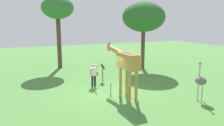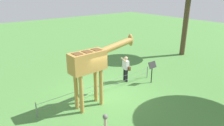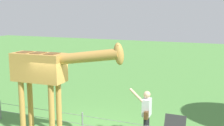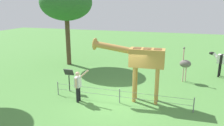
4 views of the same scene
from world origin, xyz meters
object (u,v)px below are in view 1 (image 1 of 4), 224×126
Objects in this scene: ostrich at (201,81)px; info_sign at (103,69)px; tree_east at (144,17)px; tree_northeast at (58,9)px; visitor at (94,74)px; giraffe at (126,62)px.

info_sign is at bearing 30.42° from ostrich.
info_sign is at bearing 118.32° from tree_east.
tree_northeast is 5.25× the size of info_sign.
ostrich is 9.97m from tree_east.
tree_east is at bearing -58.22° from visitor.
visitor is 8.93m from tree_northeast.
giraffe is at bearing 179.18° from info_sign.
visitor is 0.24× the size of tree_northeast.
visitor is 8.51m from tree_east.
tree_east is 0.92× the size of tree_northeast.
tree_east is (3.94, -6.36, 4.04)m from visitor.
ostrich is (-2.21, -3.73, -0.98)m from giraffe.
visitor is 0.75× the size of ostrich.
tree_northeast reaches higher than giraffe.
tree_east reaches higher than visitor.
giraffe is 1.66× the size of ostrich.
tree_northeast reaches higher than tree_east.
ostrich is 14.60m from tree_northeast.
tree_east reaches higher than info_sign.
visitor is at bearing 19.42° from giraffe.
visitor is at bearing 135.19° from info_sign.
giraffe is 0.58× the size of tree_east.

